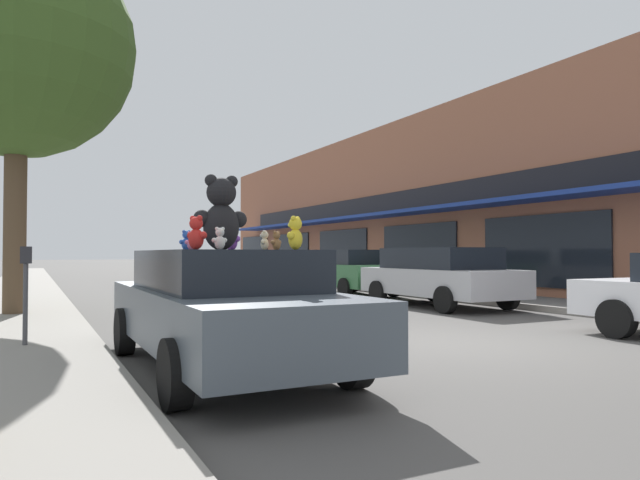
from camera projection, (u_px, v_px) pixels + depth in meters
ground_plane at (454, 343)px, 8.42m from camera, size 260.00×260.00×0.00m
sidewalk_near at (3, 377)px, 5.78m from camera, size 2.25×90.00×0.15m
storefront_row at (560, 208)px, 24.10m from camera, size 16.07×39.51×6.49m
plush_art_car at (222, 305)px, 6.53m from camera, size 1.93×4.77×1.36m
teddy_bear_giant at (221, 214)px, 6.63m from camera, size 0.64×0.39×0.88m
teddy_bear_cream at (264, 241)px, 6.47m from camera, size 0.14×0.17×0.23m
teddy_bear_purple at (231, 237)px, 7.37m from camera, size 0.22×0.27×0.37m
teddy_bear_yellow at (295, 233)px, 5.73m from camera, size 0.24×0.22×0.34m
teddy_bear_blue at (186, 241)px, 7.23m from camera, size 0.20×0.14×0.26m
teddy_bear_red at (196, 233)px, 5.63m from camera, size 0.21×0.25×0.34m
teddy_bear_white at (220, 239)px, 5.86m from camera, size 0.18×0.12×0.24m
teddy_bear_pink at (192, 241)px, 6.51m from camera, size 0.16×0.11×0.22m
teddy_bear_brown at (276, 241)px, 6.44m from camera, size 0.16×0.13×0.22m
parked_car_far_center at (439, 275)px, 14.20m from camera, size 2.06×4.41×1.47m
parked_car_far_right at (349, 271)px, 18.21m from camera, size 1.91×4.00×1.44m
street_tree at (17, 44)px, 11.39m from camera, size 4.56×4.56×7.67m
parking_meter at (26, 282)px, 7.36m from camera, size 0.14×0.10×1.27m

